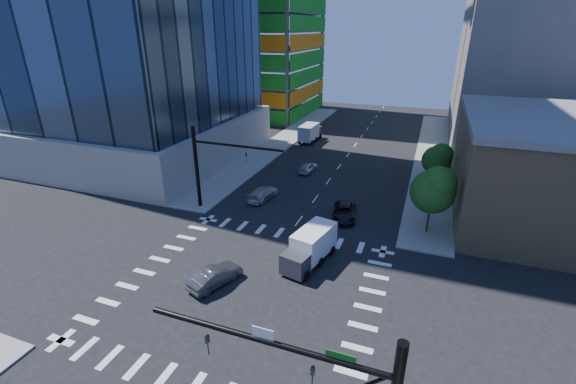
% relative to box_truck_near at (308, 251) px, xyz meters
% --- Properties ---
extents(ground, '(160.00, 160.00, 0.00)m').
position_rel_box_truck_near_xyz_m(ground, '(-3.28, -4.88, -1.28)').
color(ground, black).
rests_on(ground, ground).
extents(road_markings, '(20.00, 20.00, 0.01)m').
position_rel_box_truck_near_xyz_m(road_markings, '(-3.28, -4.88, -1.28)').
color(road_markings, silver).
rests_on(road_markings, ground).
extents(sidewalk_ne, '(5.00, 60.00, 0.15)m').
position_rel_box_truck_near_xyz_m(sidewalk_ne, '(9.22, 35.12, -1.21)').
color(sidewalk_ne, gray).
rests_on(sidewalk_ne, ground).
extents(sidewalk_nw, '(5.00, 60.00, 0.15)m').
position_rel_box_truck_near_xyz_m(sidewalk_nw, '(-15.78, 35.12, -1.21)').
color(sidewalk_nw, gray).
rests_on(sidewalk_nw, ground).
extents(commercial_building, '(20.50, 22.50, 10.60)m').
position_rel_box_truck_near_xyz_m(commercial_building, '(21.72, 17.12, 4.03)').
color(commercial_building, '#998658').
rests_on(commercial_building, ground).
extents(bg_building_ne, '(24.00, 30.00, 28.00)m').
position_rel_box_truck_near_xyz_m(bg_building_ne, '(23.72, 50.12, 12.72)').
color(bg_building_ne, slate).
rests_on(bg_building_ne, ground).
extents(signal_mast_nw, '(10.20, 0.40, 9.00)m').
position_rel_box_truck_near_xyz_m(signal_mast_nw, '(-13.27, 6.62, 4.21)').
color(signal_mast_nw, black).
rests_on(signal_mast_nw, sidewalk_nw).
extents(tree_south, '(4.16, 4.16, 6.82)m').
position_rel_box_truck_near_xyz_m(tree_south, '(9.35, 9.02, 3.40)').
color(tree_south, '#382316').
rests_on(tree_south, sidewalk_ne).
extents(tree_north, '(3.54, 3.52, 5.78)m').
position_rel_box_truck_near_xyz_m(tree_north, '(9.65, 21.02, 2.70)').
color(tree_north, '#382316').
rests_on(tree_north, sidewalk_ne).
extents(car_nb_far, '(3.07, 5.27, 1.38)m').
position_rel_box_truck_near_xyz_m(car_nb_far, '(0.97, 9.46, -0.60)').
color(car_nb_far, black).
rests_on(car_nb_far, ground).
extents(car_sb_near, '(2.57, 5.11, 1.42)m').
position_rel_box_truck_near_xyz_m(car_sb_near, '(-9.00, 11.00, -0.57)').
color(car_sb_near, silver).
rests_on(car_sb_near, ground).
extents(car_sb_mid, '(1.95, 4.10, 1.35)m').
position_rel_box_truck_near_xyz_m(car_sb_mid, '(-6.85, 21.50, -0.61)').
color(car_sb_mid, silver).
rests_on(car_sb_mid, ground).
extents(car_sb_cross, '(3.07, 4.77, 1.48)m').
position_rel_box_truck_near_xyz_m(car_sb_cross, '(-5.92, -5.25, -0.54)').
color(car_sb_cross, '#4E4D52').
rests_on(car_sb_cross, ground).
extents(box_truck_near, '(3.51, 5.91, 2.90)m').
position_rel_box_truck_near_xyz_m(box_truck_near, '(0.00, 0.00, 0.00)').
color(box_truck_near, black).
rests_on(box_truck_near, ground).
extents(box_truck_far, '(2.74, 5.97, 3.08)m').
position_rel_box_truck_near_xyz_m(box_truck_far, '(-11.26, 36.79, 0.08)').
color(box_truck_far, black).
rests_on(box_truck_far, ground).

